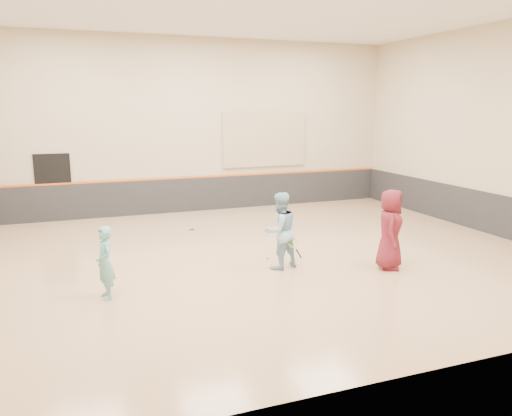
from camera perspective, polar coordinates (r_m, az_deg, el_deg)
name	(u,v)px	position (r m, az deg, el deg)	size (l,w,h in m)	color
room	(247,226)	(12.20, -1.04, -2.03)	(15.04, 12.04, 6.22)	tan
wainscot_back	(191,195)	(17.87, -7.44, 1.53)	(14.90, 0.04, 1.20)	#232326
wainscot_right	(484,212)	(16.27, 24.61, -0.42)	(0.04, 11.90, 1.20)	#232326
accent_stripe	(191,177)	(17.76, -7.48, 3.49)	(14.90, 0.03, 0.06)	#D85914
acoustic_panel	(265,139)	(18.45, 1.00, 7.88)	(3.20, 0.08, 2.00)	tan
doorway	(54,188)	(17.36, -22.11, 2.16)	(1.10, 0.05, 2.20)	black
girl	(105,263)	(10.09, -16.87, -6.02)	(0.52, 0.34, 1.43)	#67B2AF
instructor	(280,231)	(11.42, 2.74, -2.60)	(0.86, 0.67, 1.77)	#89B7D4
young_man	(390,229)	(11.79, 15.09, -2.37)	(0.90, 0.59, 1.85)	maroon
held_racket	(292,242)	(11.43, 4.13, -3.86)	(0.49, 0.49, 0.57)	#B8D02D
spare_racket	(187,227)	(15.28, -7.91, -2.21)	(0.64, 0.64, 0.14)	#C5D32E
ball_under_racket	(268,258)	(12.27, 1.33, -5.72)	(0.07, 0.07, 0.07)	yellow
ball_in_hand	(398,221)	(11.70, 15.95, -1.41)	(0.07, 0.07, 0.07)	yellow
ball_beside_spare	(230,220)	(16.28, -2.95, -1.40)	(0.07, 0.07, 0.07)	#BFD631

